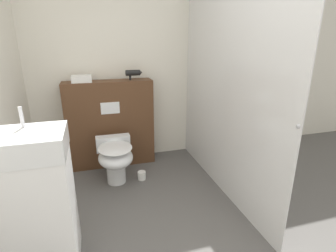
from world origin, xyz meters
The scene contains 8 objects.
wall_back centered at (0.00, 2.30, 1.25)m, with size 8.00×0.06×2.50m.
partition_panel centered at (-0.47, 2.11, 0.54)m, with size 1.07×0.27×1.09m.
shower_glass centered at (0.62, 1.21, 1.08)m, with size 0.04×2.11×2.15m.
toilet centered at (-0.47, 1.58, 0.32)m, with size 0.39×0.54×0.50m.
sink_vanity centered at (-1.11, 0.60, 0.51)m, with size 0.53×0.41×1.16m.
hair_drier centered at (-0.15, 2.10, 1.17)m, with size 0.20×0.07×0.12m.
folded_towel centered at (-0.76, 2.10, 1.13)m, with size 0.22×0.18×0.08m.
spare_toilet_roll centered at (-0.19, 1.58, 0.05)m, with size 0.09×0.09×0.10m.
Camera 1 is at (-0.65, -1.11, 1.58)m, focal length 28.00 mm.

